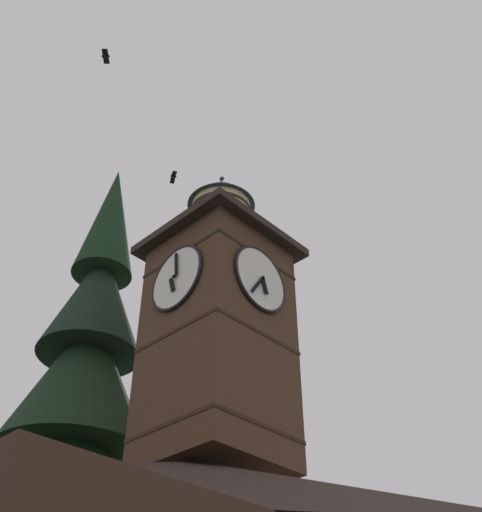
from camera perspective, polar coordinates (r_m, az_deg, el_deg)
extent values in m
cube|color=#4C3323|center=(17.43, -2.13, -8.61)|extent=(3.15, 3.15, 6.68)
cube|color=#352318|center=(16.35, -2.34, -16.41)|extent=(3.19, 3.19, 0.10)
cube|color=#352318|center=(17.41, -2.13, -8.71)|extent=(3.19, 3.19, 0.10)
cube|color=#352318|center=(18.75, -1.96, -1.99)|extent=(3.19, 3.19, 0.10)
cylinder|color=white|center=(17.36, 1.72, -2.09)|extent=(1.93, 0.10, 1.93)
torus|color=black|center=(17.34, 1.78, -2.06)|extent=(2.03, 0.10, 2.03)
cube|color=black|center=(17.22, 2.15, -2.69)|extent=(0.27, 0.04, 0.50)
cube|color=black|center=(16.98, 1.50, -2.56)|extent=(0.50, 0.04, 0.71)
sphere|color=black|center=(17.30, 1.99, -1.95)|extent=(0.10, 0.10, 0.10)
cylinder|color=white|center=(17.40, -5.78, -1.99)|extent=(0.10, 1.93, 1.93)
torus|color=black|center=(17.39, -5.84, -1.96)|extent=(0.10, 2.03, 2.03)
cube|color=black|center=(17.26, -6.24, -2.57)|extent=(0.04, 0.26, 0.50)
cube|color=black|center=(17.56, -5.86, -0.76)|extent=(0.04, 0.16, 0.80)
sphere|color=black|center=(17.34, -6.06, -1.84)|extent=(0.10, 0.10, 0.10)
cube|color=#2D231E|center=(19.35, -1.90, 0.40)|extent=(3.85, 3.85, 0.25)
cylinder|color=beige|center=(19.97, -1.84, 2.63)|extent=(1.89, 1.89, 1.73)
cylinder|color=#2D2319|center=(19.60, -1.87, 1.35)|extent=(1.95, 1.95, 0.10)
cylinder|color=#2D2319|center=(19.97, -1.84, 2.63)|extent=(1.95, 1.95, 0.10)
cylinder|color=#2D2319|center=(20.35, -1.81, 3.87)|extent=(1.95, 1.95, 0.10)
cone|color=#2D3847|center=(20.93, -1.76, 5.64)|extent=(2.19, 2.19, 1.15)
sphere|color=#2D3847|center=(21.40, -1.73, 6.95)|extent=(0.16, 0.16, 0.16)
cone|color=#12321B|center=(19.30, -15.23, -18.28)|extent=(5.65, 5.65, 5.25)
cone|color=black|center=(20.40, -13.89, -10.55)|extent=(4.46, 4.46, 4.81)
cone|color=black|center=(21.80, -12.79, -3.87)|extent=(3.27, 3.27, 4.24)
cone|color=black|center=(23.91, -11.64, 3.21)|extent=(2.09, 2.09, 5.05)
ellipsoid|color=black|center=(23.63, -6.09, 7.14)|extent=(0.26, 0.23, 0.13)
cube|color=black|center=(23.52, -6.02, 7.41)|extent=(0.30, 0.36, 0.14)
cube|color=black|center=(23.75, -6.16, 6.86)|extent=(0.30, 0.36, 0.14)
ellipsoid|color=black|center=(22.81, -12.07, 17.15)|extent=(0.31, 0.31, 0.16)
cube|color=black|center=(22.73, -12.12, 17.44)|extent=(0.34, 0.34, 0.04)
cube|color=black|center=(22.89, -12.02, 16.86)|extent=(0.34, 0.34, 0.04)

